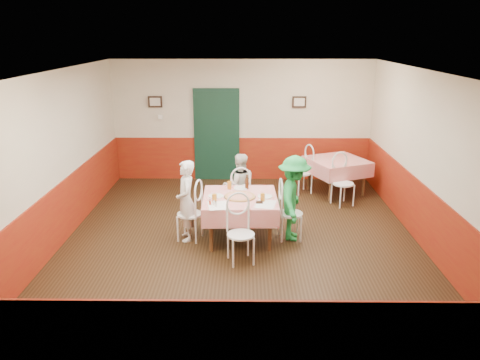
{
  "coord_description": "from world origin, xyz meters",
  "views": [
    {
      "loc": [
        0.06,
        -7.28,
        3.38
      ],
      "look_at": [
        -0.02,
        0.06,
        1.05
      ],
      "focal_mm": 35.0,
      "sensor_mm": 36.0,
      "label": 1
    }
  ],
  "objects_px": {
    "chair_second_a": "(302,173)",
    "diner_left": "(186,201)",
    "second_table": "(336,176)",
    "glass_c": "(229,185)",
    "wallet": "(259,202)",
    "diner_far": "(239,187)",
    "chair_near": "(241,235)",
    "chair_left": "(190,214)",
    "chair_right": "(290,214)",
    "beer_bottle": "(247,182)",
    "chair_far": "(239,197)",
    "chair_second_b": "(343,184)",
    "main_table": "(240,218)",
    "glass_b": "(263,197)",
    "pizza": "(240,196)",
    "glass_a": "(214,198)",
    "diner_right": "(294,198)"
  },
  "relations": [
    {
      "from": "chair_second_a",
      "to": "diner_left",
      "type": "height_order",
      "value": "diner_left"
    },
    {
      "from": "second_table",
      "to": "glass_c",
      "type": "bearing_deg",
      "value": -138.17
    },
    {
      "from": "glass_c",
      "to": "wallet",
      "type": "relative_size",
      "value": 1.26
    },
    {
      "from": "diner_far",
      "to": "glass_c",
      "type": "bearing_deg",
      "value": 59.53
    },
    {
      "from": "second_table",
      "to": "chair_near",
      "type": "distance_m",
      "value": 3.86
    },
    {
      "from": "chair_left",
      "to": "chair_right",
      "type": "height_order",
      "value": "same"
    },
    {
      "from": "chair_second_a",
      "to": "beer_bottle",
      "type": "xyz_separation_m",
      "value": [
        -1.2,
        -2.01,
        0.43
      ]
    },
    {
      "from": "chair_far",
      "to": "wallet",
      "type": "bearing_deg",
      "value": 97.79
    },
    {
      "from": "chair_second_b",
      "to": "main_table",
      "type": "bearing_deg",
      "value": -164.95
    },
    {
      "from": "chair_near",
      "to": "glass_c",
      "type": "relative_size",
      "value": 6.5
    },
    {
      "from": "beer_bottle",
      "to": "main_table",
      "type": "bearing_deg",
      "value": -105.74
    },
    {
      "from": "chair_right",
      "to": "glass_b",
      "type": "bearing_deg",
      "value": 113.02
    },
    {
      "from": "pizza",
      "to": "glass_c",
      "type": "distance_m",
      "value": 0.47
    },
    {
      "from": "chair_far",
      "to": "glass_b",
      "type": "relative_size",
      "value": 6.79
    },
    {
      "from": "diner_far",
      "to": "diner_left",
      "type": "bearing_deg",
      "value": 34.18
    },
    {
      "from": "second_table",
      "to": "glass_a",
      "type": "relative_size",
      "value": 8.0
    },
    {
      "from": "chair_second_b",
      "to": "beer_bottle",
      "type": "bearing_deg",
      "value": -171.02
    },
    {
      "from": "chair_near",
      "to": "chair_second_b",
      "type": "relative_size",
      "value": 1.0
    },
    {
      "from": "main_table",
      "to": "chair_near",
      "type": "bearing_deg",
      "value": -88.62
    },
    {
      "from": "chair_far",
      "to": "diner_far",
      "type": "bearing_deg",
      "value": -97.11
    },
    {
      "from": "chair_second_a",
      "to": "chair_second_b",
      "type": "xyz_separation_m",
      "value": [
        0.75,
        -0.75,
        0.0
      ]
    },
    {
      "from": "diner_left",
      "to": "diner_far",
      "type": "bearing_deg",
      "value": 125.36
    },
    {
      "from": "chair_near",
      "to": "pizza",
      "type": "relative_size",
      "value": 1.79
    },
    {
      "from": "main_table",
      "to": "second_table",
      "type": "xyz_separation_m",
      "value": [
        2.07,
        2.41,
        0.0
      ]
    },
    {
      "from": "second_table",
      "to": "glass_c",
      "type": "distance_m",
      "value": 3.06
    },
    {
      "from": "pizza",
      "to": "beer_bottle",
      "type": "relative_size",
      "value": 2.17
    },
    {
      "from": "chair_second_b",
      "to": "diner_left",
      "type": "height_order",
      "value": "diner_left"
    },
    {
      "from": "glass_c",
      "to": "chair_far",
      "type": "bearing_deg",
      "value": 69.75
    },
    {
      "from": "main_table",
      "to": "chair_second_a",
      "type": "relative_size",
      "value": 1.36
    },
    {
      "from": "chair_second_b",
      "to": "glass_a",
      "type": "bearing_deg",
      "value": -165.56
    },
    {
      "from": "second_table",
      "to": "chair_right",
      "type": "height_order",
      "value": "chair_right"
    },
    {
      "from": "glass_c",
      "to": "chair_left",
      "type": "bearing_deg",
      "value": -147.93
    },
    {
      "from": "beer_bottle",
      "to": "wallet",
      "type": "xyz_separation_m",
      "value": [
        0.2,
        -0.7,
        -0.1
      ]
    },
    {
      "from": "glass_c",
      "to": "beer_bottle",
      "type": "bearing_deg",
      "value": 2.64
    },
    {
      "from": "chair_left",
      "to": "chair_right",
      "type": "xyz_separation_m",
      "value": [
        1.7,
        0.04,
        0.0
      ]
    },
    {
      "from": "chair_second_a",
      "to": "wallet",
      "type": "relative_size",
      "value": 8.18
    },
    {
      "from": "chair_second_a",
      "to": "pizza",
      "type": "xyz_separation_m",
      "value": [
        -1.32,
        -2.45,
        0.33
      ]
    },
    {
      "from": "glass_b",
      "to": "diner_left",
      "type": "relative_size",
      "value": 0.1
    },
    {
      "from": "chair_second_a",
      "to": "main_table",
      "type": "bearing_deg",
      "value": -52.42
    },
    {
      "from": "glass_a",
      "to": "diner_left",
      "type": "xyz_separation_m",
      "value": [
        -0.49,
        0.26,
        -0.14
      ]
    },
    {
      "from": "second_table",
      "to": "diner_left",
      "type": "bearing_deg",
      "value": -140.62
    },
    {
      "from": "second_table",
      "to": "chair_far",
      "type": "distance_m",
      "value": 2.61
    },
    {
      "from": "chair_far",
      "to": "chair_near",
      "type": "height_order",
      "value": "same"
    },
    {
      "from": "chair_second_a",
      "to": "pizza",
      "type": "bearing_deg",
      "value": -52.15
    },
    {
      "from": "main_table",
      "to": "glass_b",
      "type": "relative_size",
      "value": 9.21
    },
    {
      "from": "diner_right",
      "to": "main_table",
      "type": "bearing_deg",
      "value": 99.55
    },
    {
      "from": "glass_a",
      "to": "diner_left",
      "type": "distance_m",
      "value": 0.58
    },
    {
      "from": "chair_right",
      "to": "chair_near",
      "type": "distance_m",
      "value": 1.2
    },
    {
      "from": "chair_second_b",
      "to": "glass_a",
      "type": "relative_size",
      "value": 6.43
    },
    {
      "from": "glass_a",
      "to": "main_table",
      "type": "bearing_deg",
      "value": 34.91
    }
  ]
}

